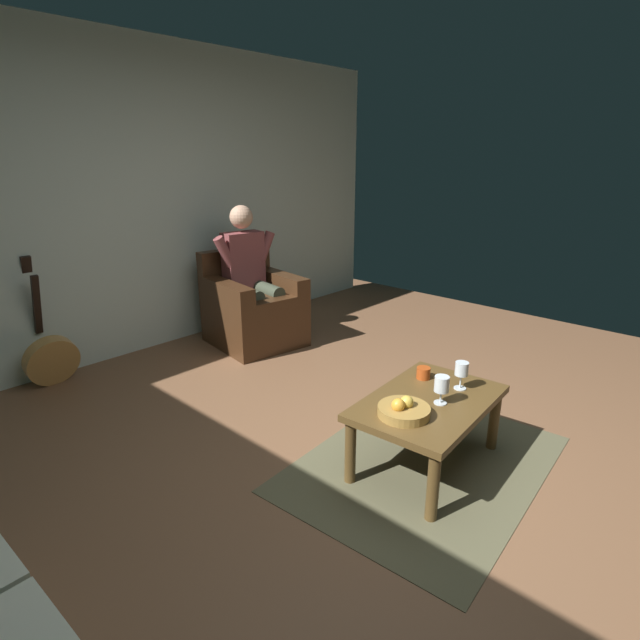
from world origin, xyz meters
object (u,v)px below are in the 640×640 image
Objects in this scene: coffee_table at (428,409)px; guitar at (51,357)px; person_seated at (250,272)px; candle_jar at (423,373)px; armchair at (253,310)px; wine_glass_near at (462,371)px; fruit_bowl at (404,410)px; wine_glass_far at (442,386)px.

guitar is (1.01, -2.66, -0.12)m from coffee_table.
person_seated is 15.39× the size of candle_jar.
person_seated is at bearing -105.57° from coffee_table.
person_seated is at bearing -90.00° from armchair.
person_seated is (-0.00, -0.01, 0.36)m from armchair.
candle_jar is at bearing -84.63° from wine_glass_near.
wine_glass_near is (0.39, 2.31, -0.15)m from person_seated.
person_seated reaches higher than armchair.
wine_glass_near is 0.24m from candle_jar.
guitar is 3.65× the size of fruit_bowl.
fruit_bowl is 0.49m from candle_jar.
armchair is 5.56× the size of wine_glass_far.
coffee_table is (0.63, 2.24, -0.33)m from person_seated.
wine_glass_far is at bearing 110.36° from guitar.
guitar reaches higher than coffee_table.
coffee_table is at bearing 83.35° from person_seated.
candle_jar is (-0.21, -0.24, -0.07)m from wine_glass_far.
armchair is 2.11m from candle_jar.
coffee_table is 0.95× the size of guitar.
armchair is at bearing -111.32° from fruit_bowl.
candle_jar is (-0.46, -0.17, 0.00)m from fruit_bowl.
wine_glass_near is at bearing 89.34° from armchair.
fruit_bowl is (0.25, -0.00, 0.09)m from coffee_table.
guitar is 2.93m from wine_glass_far.
armchair reaches higher than wine_glass_near.
coffee_table is 0.30m from wine_glass_near.
guitar is (1.64, -0.43, -0.09)m from armchair.
guitar is 3.01m from wine_glass_near.
guitar is 6.23× the size of wine_glass_far.
guitar is at bearing -5.75° from armchair.
guitar reaches higher than candle_jar.
wine_glass_far is 0.59× the size of fruit_bowl.
guitar reaches higher than armchair.
wine_glass_near is at bearing 165.37° from coffee_table.
armchair is 1.70m from guitar.
wine_glass_far reaches higher than coffee_table.
wine_glass_far is at bearing 83.79° from armchair.
guitar reaches higher than wine_glass_near.
armchair is 10.76× the size of candle_jar.
candle_jar is at bearing -131.94° from wine_glass_far.
fruit_bowl is at bearing 19.77° from candle_jar.
armchair reaches higher than coffee_table.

